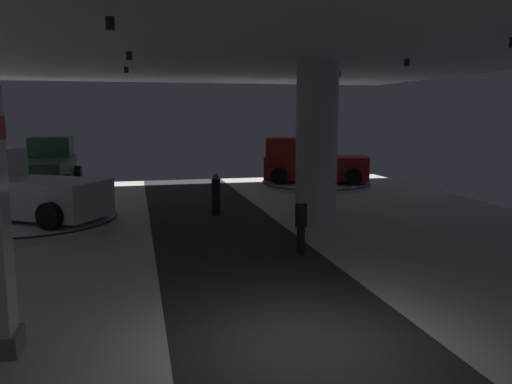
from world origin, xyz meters
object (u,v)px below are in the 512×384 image
display_platform_deep_right (316,184)px  display_platform_deep_left (47,192)px  display_platform_far_left (31,222)px  pickup_truck_deep_right (310,164)px  visitor_walking_near (301,221)px  pickup_truck_far_left (21,190)px  visitor_walking_far (216,191)px  column_right (317,144)px  pickup_truck_deep_left (47,168)px

display_platform_deep_right → display_platform_deep_left: display_platform_deep_left is taller
display_platform_far_left → pickup_truck_deep_right: (12.39, 7.04, 1.02)m
display_platform_far_left → visitor_walking_near: bearing=-34.4°
pickup_truck_far_left → visitor_walking_near: (8.08, -5.51, -0.31)m
pickup_truck_far_left → visitor_walking_near: 9.78m
display_platform_far_left → pickup_truck_far_left: size_ratio=1.02×
display_platform_far_left → visitor_walking_far: 6.47m
display_platform_far_left → display_platform_deep_right: size_ratio=1.00×
display_platform_deep_right → visitor_walking_near: (-4.89, -12.27, 0.77)m
display_platform_far_left → pickup_truck_far_left: (-0.27, 0.17, 1.06)m
column_right → display_platform_deep_left: 13.36m
display_platform_far_left → pickup_truck_deep_left: bearing=94.2°
display_platform_far_left → pickup_truck_far_left: 1.11m
display_platform_far_left → column_right: bearing=-9.3°
visitor_walking_near → display_platform_far_left: bearing=145.6°
display_platform_deep_right → display_platform_deep_left: bearing=-179.4°
display_platform_deep_left → pickup_truck_deep_right: bearing=1.1°
pickup_truck_deep_left → visitor_walking_far: 9.56m
column_right → pickup_truck_deep_left: column_right is taller
pickup_truck_deep_right → visitor_walking_near: (-4.58, -12.38, -0.27)m
display_platform_deep_right → pickup_truck_deep_left: size_ratio=1.06×
visitor_walking_near → visitor_walking_far: (-1.40, 5.86, 0.00)m
column_right → pickup_truck_deep_right: size_ratio=0.97×
display_platform_deep_left → visitor_walking_near: bearing=-55.5°
pickup_truck_far_left → pickup_truck_deep_left: 6.94m
pickup_truck_far_left → column_right: bearing=-10.1°
pickup_truck_far_left → display_platform_deep_left: size_ratio=0.99×
display_platform_far_left → display_platform_deep_right: bearing=28.6°
display_platform_far_left → display_platform_deep_left: bearing=94.4°
pickup_truck_far_left → visitor_walking_near: size_ratio=3.52×
display_platform_far_left → pickup_truck_deep_left: pickup_truck_deep_left is taller
display_platform_deep_left → pickup_truck_far_left: bearing=-87.8°
display_platform_deep_right → pickup_truck_deep_right: pickup_truck_deep_right is taller
pickup_truck_deep_right → visitor_walking_near: 13.20m
pickup_truck_deep_left → visitor_walking_near: bearing=-56.2°
pickup_truck_deep_left → visitor_walking_far: (6.92, -6.58, -0.39)m
display_platform_far_left → display_platform_deep_left: (-0.53, 6.78, 0.04)m
column_right → display_platform_deep_left: column_right is taller
display_platform_deep_left → pickup_truck_deep_left: pickup_truck_deep_left is taller
pickup_truck_deep_right → pickup_truck_deep_left: (-12.91, 0.06, 0.12)m
pickup_truck_deep_right → pickup_truck_deep_left: 12.91m
display_platform_far_left → pickup_truck_deep_right: size_ratio=1.00×
column_right → display_platform_far_left: column_right is taller
display_platform_far_left → pickup_truck_deep_left: 7.21m
display_platform_deep_right → visitor_walking_far: visitor_walking_far is taller
display_platform_far_left → pickup_truck_deep_right: 14.29m
display_platform_far_left → visitor_walking_near: size_ratio=3.57×
column_right → display_platform_far_left: (-9.58, 1.58, -2.59)m
display_platform_far_left → visitor_walking_far: size_ratio=3.57×
column_right → pickup_truck_deep_right: (2.81, 8.62, -1.58)m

